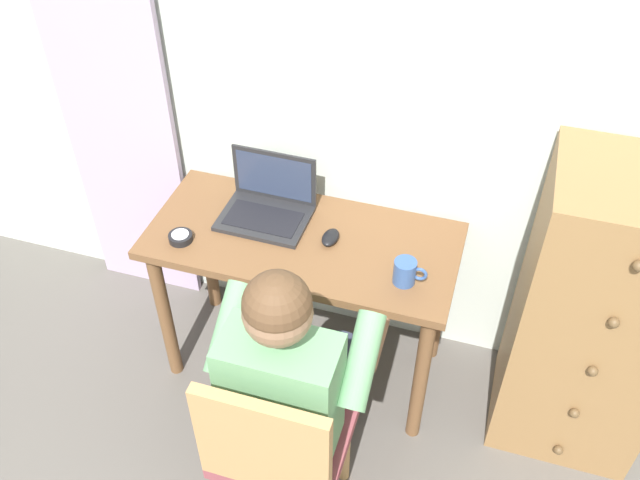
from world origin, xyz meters
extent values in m
cube|color=silver|center=(0.00, 2.20, 1.25)|extent=(4.80, 0.05, 2.50)
cube|color=#B29EBC|center=(-1.24, 2.13, 1.07)|extent=(0.51, 0.03, 2.13)
cube|color=brown|center=(-0.34, 1.86, 0.73)|extent=(1.18, 0.54, 0.03)
cylinder|color=brown|center=(-0.87, 1.65, 0.35)|extent=(0.06, 0.06, 0.71)
cylinder|color=brown|center=(0.19, 1.65, 0.35)|extent=(0.06, 0.06, 0.71)
cylinder|color=brown|center=(-0.87, 2.07, 0.35)|extent=(0.06, 0.06, 0.71)
cylinder|color=brown|center=(0.19, 2.07, 0.35)|extent=(0.06, 0.06, 0.71)
cube|color=olive|center=(0.74, 1.90, 0.61)|extent=(0.53, 0.47, 1.23)
sphere|color=brown|center=(0.74, 1.65, 0.12)|extent=(0.04, 0.04, 0.04)
sphere|color=brown|center=(0.74, 1.65, 0.37)|extent=(0.04, 0.04, 0.04)
sphere|color=brown|center=(0.74, 1.65, 0.61)|extent=(0.04, 0.04, 0.04)
sphere|color=brown|center=(0.74, 1.65, 0.86)|extent=(0.04, 0.04, 0.04)
sphere|color=brown|center=(0.74, 1.65, 1.10)|extent=(0.04, 0.04, 0.04)
cube|color=brown|center=(-0.20, 1.21, 0.43)|extent=(0.42, 0.40, 0.05)
cube|color=tan|center=(-0.20, 1.03, 0.66)|extent=(0.42, 0.04, 0.42)
cylinder|color=tan|center=(-0.03, 1.37, 0.20)|extent=(0.04, 0.04, 0.40)
cylinder|color=tan|center=(-0.37, 1.37, 0.20)|extent=(0.04, 0.04, 0.40)
cylinder|color=#33384C|center=(-0.11, 1.43, 0.47)|extent=(0.14, 0.40, 0.14)
cylinder|color=#33384C|center=(-0.29, 1.43, 0.47)|extent=(0.14, 0.40, 0.14)
cylinder|color=#33384C|center=(-0.11, 1.63, 0.24)|extent=(0.11, 0.11, 0.47)
cylinder|color=#33384C|center=(-0.29, 1.63, 0.24)|extent=(0.11, 0.11, 0.47)
cube|color=#609366|center=(-0.20, 1.20, 0.70)|extent=(0.36, 0.20, 0.46)
cylinder|color=#609366|center=(0.02, 1.33, 0.79)|extent=(0.09, 0.30, 0.25)
cylinder|color=#609366|center=(-0.42, 1.33, 0.79)|extent=(0.09, 0.30, 0.25)
cylinder|color=#846047|center=(0.02, 1.53, 0.68)|extent=(0.07, 0.27, 0.11)
cylinder|color=#846047|center=(-0.42, 1.53, 0.68)|extent=(0.07, 0.27, 0.11)
sphere|color=#846047|center=(-0.20, 1.21, 1.06)|extent=(0.20, 0.20, 0.20)
sphere|color=#513823|center=(-0.20, 1.21, 1.09)|extent=(0.20, 0.20, 0.20)
cube|color=#232326|center=(-0.52, 1.91, 0.75)|extent=(0.34, 0.25, 0.02)
cube|color=black|center=(-0.52, 1.90, 0.76)|extent=(0.29, 0.16, 0.00)
cube|color=#232326|center=(-0.51, 2.03, 0.87)|extent=(0.34, 0.02, 0.22)
cube|color=#2D3851|center=(-0.51, 2.03, 0.87)|extent=(0.31, 0.01, 0.18)
ellipsoid|color=black|center=(-0.24, 1.87, 0.76)|extent=(0.07, 0.10, 0.03)
cylinder|color=black|center=(-0.77, 1.71, 0.76)|extent=(0.09, 0.09, 0.03)
cylinder|color=silver|center=(-0.77, 1.71, 0.77)|extent=(0.06, 0.06, 0.00)
cylinder|color=#33518C|center=(0.07, 1.74, 0.79)|extent=(0.08, 0.08, 0.09)
torus|color=#33518C|center=(0.12, 1.74, 0.80)|extent=(0.06, 0.01, 0.06)
camera|label=1|loc=(0.29, 0.04, 2.47)|focal=38.51mm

